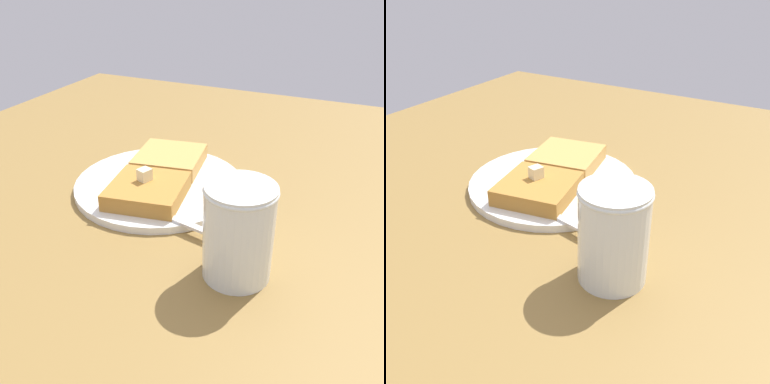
# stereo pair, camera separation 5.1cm
# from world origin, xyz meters

# --- Properties ---
(table_surface) EXTENTS (1.05, 1.05, 0.02)m
(table_surface) POSITION_xyz_m (0.00, 0.00, 0.01)
(table_surface) COLOR olive
(table_surface) RESTS_ON ground
(plate) EXTENTS (0.24, 0.24, 0.01)m
(plate) POSITION_xyz_m (0.00, 0.05, 0.03)
(plate) COLOR silver
(plate) RESTS_ON table_surface
(toast_slice_left) EXTENTS (0.11, 0.11, 0.02)m
(toast_slice_left) POSITION_xyz_m (-0.05, 0.05, 0.05)
(toast_slice_left) COLOR #AD7732
(toast_slice_left) RESTS_ON plate
(toast_slice_middle) EXTENTS (0.11, 0.11, 0.02)m
(toast_slice_middle) POSITION_xyz_m (0.05, 0.06, 0.05)
(toast_slice_middle) COLOR tan
(toast_slice_middle) RESTS_ON plate
(butter_pat_primary) EXTENTS (0.02, 0.02, 0.02)m
(butter_pat_primary) POSITION_xyz_m (-0.04, 0.05, 0.07)
(butter_pat_primary) COLOR beige
(butter_pat_primary) RESTS_ON toast_slice_left
(fork) EXTENTS (0.05, 0.16, 0.00)m
(fork) POSITION_xyz_m (-0.08, 0.02, 0.04)
(fork) COLOR silver
(fork) RESTS_ON plate
(syrup_jar) EXTENTS (0.07, 0.07, 0.10)m
(syrup_jar) POSITION_xyz_m (-0.13, -0.11, 0.07)
(syrup_jar) COLOR #37170C
(syrup_jar) RESTS_ON table_surface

